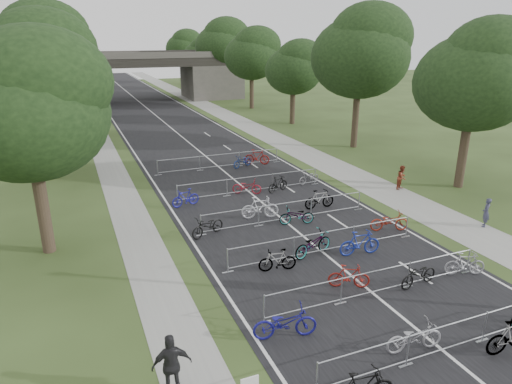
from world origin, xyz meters
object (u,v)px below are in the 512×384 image
pedestrian_b (402,178)px  pedestrian_c (172,365)px  pedestrian_a (486,213)px  overpass_bridge (136,77)px

pedestrian_b → pedestrian_c: size_ratio=0.83×
pedestrian_a → pedestrian_b: 6.51m
pedestrian_a → pedestrian_b: (0.00, 6.51, 0.01)m
pedestrian_b → pedestrian_a: bearing=-117.1°
pedestrian_b → pedestrian_c: pedestrian_c is taller
overpass_bridge → pedestrian_a: 55.35m
overpass_bridge → pedestrian_b: 48.95m
pedestrian_c → pedestrian_b: bearing=-141.5°
pedestrian_a → pedestrian_c: size_ratio=0.82×
overpass_bridge → pedestrian_c: size_ratio=16.66×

